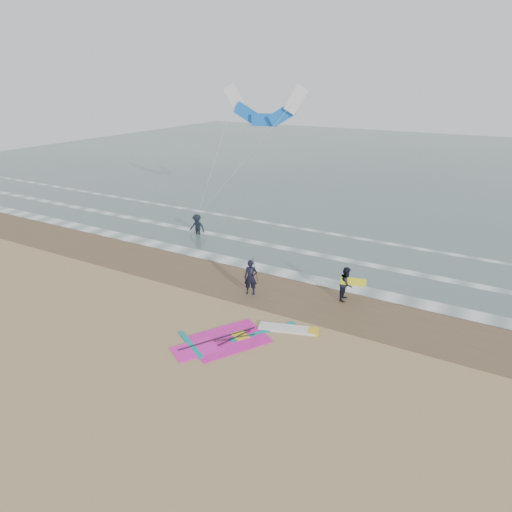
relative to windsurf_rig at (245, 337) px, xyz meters
The scene contains 11 objects.
ground 1.85m from the windsurf_rig, 151.85° to the right, with size 120.00×120.00×0.00m, color tan.
sea_water 47.16m from the windsurf_rig, 91.98° to the left, with size 120.00×80.00×0.02m, color #47605E.
wet_sand_band 5.38m from the windsurf_rig, 107.61° to the left, with size 120.00×5.00×0.01m, color brown.
foam_waterline 9.71m from the windsurf_rig, 99.66° to the left, with size 120.00×9.15×0.02m.
windsurf_rig is the anchor object (origin of this frame).
person_standing 4.55m from the windsurf_rig, 117.18° to the left, with size 0.71×0.47×1.95m, color black.
person_walking 6.51m from the windsurf_rig, 66.09° to the left, with size 0.89×0.69×1.83m, color black.
person_wading 14.87m from the windsurf_rig, 135.01° to the left, with size 1.25×0.72×1.93m, color black.
held_pole 4.54m from the windsurf_rig, 113.63° to the left, with size 0.17×0.86×1.82m.
carried_kiteboard 6.63m from the windsurf_rig, 62.53° to the left, with size 1.30×0.51×0.39m.
surf_kite 17.79m from the windsurf_rig, 116.10° to the left, with size 6.95×3.73×9.22m.
Camera 1 is at (10.94, -14.25, 10.99)m, focal length 32.00 mm.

